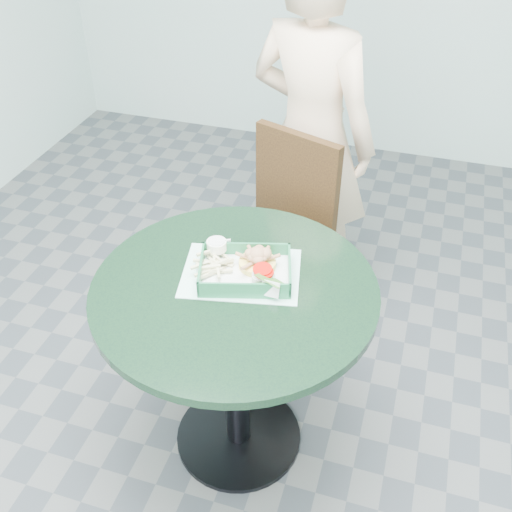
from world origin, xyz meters
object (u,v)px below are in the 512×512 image
(diner_person, at_px, (312,127))
(sauce_ramekin, at_px, (227,246))
(dining_chair, at_px, (289,232))
(cafe_table, at_px, (236,330))
(crab_sandwich, at_px, (260,265))
(food_basket, at_px, (245,278))

(diner_person, xyz_separation_m, sauce_ramekin, (-0.09, -0.82, -0.05))
(dining_chair, distance_m, sauce_ramekin, 0.58)
(sauce_ramekin, bearing_deg, cafe_table, -62.66)
(crab_sandwich, height_order, sauce_ramekin, crab_sandwich)
(cafe_table, height_order, diner_person, diner_person)
(crab_sandwich, distance_m, sauce_ramekin, 0.14)
(crab_sandwich, bearing_deg, food_basket, -134.54)
(dining_chair, bearing_deg, diner_person, 109.36)
(diner_person, bearing_deg, food_basket, 108.80)
(dining_chair, height_order, diner_person, diner_person)
(cafe_table, bearing_deg, crab_sandwich, 56.98)
(crab_sandwich, bearing_deg, cafe_table, -123.02)
(cafe_table, height_order, food_basket, food_basket)
(crab_sandwich, bearing_deg, diner_person, 92.66)
(diner_person, distance_m, crab_sandwich, 0.88)
(cafe_table, bearing_deg, food_basket, 68.34)
(cafe_table, bearing_deg, dining_chair, 89.04)
(diner_person, bearing_deg, sauce_ramekin, 102.18)
(cafe_table, xyz_separation_m, dining_chair, (0.01, 0.65, -0.05))
(dining_chair, relative_size, food_basket, 3.33)
(diner_person, relative_size, crab_sandwich, 14.62)
(cafe_table, relative_size, sauce_ramekin, 13.80)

